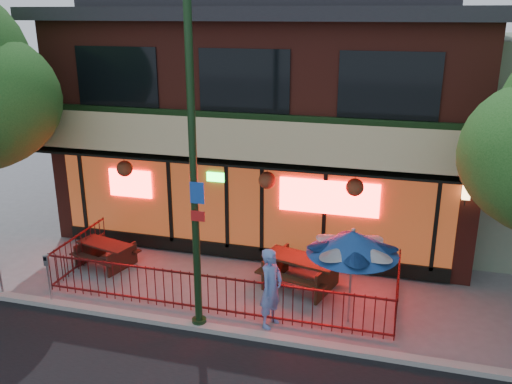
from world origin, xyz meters
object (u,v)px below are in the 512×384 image
patio_umbrella (353,242)px  street_light (194,193)px  pedestrian (271,288)px  parking_meter_near (48,271)px  picnic_table_right (301,268)px  picnic_table_left (106,251)px

patio_umbrella → street_light: bearing=-160.8°
pedestrian → parking_meter_near: pedestrian is taller
street_light → picnic_table_right: (1.81, 2.44, -2.62)m
street_light → picnic_table_left: 5.03m
patio_umbrella → parking_meter_near: size_ratio=1.80×
picnic_table_right → patio_umbrella: 2.38m
street_light → parking_meter_near: size_ratio=5.51×
picnic_table_right → patio_umbrella: patio_umbrella is taller
picnic_table_right → patio_umbrella: size_ratio=0.96×
patio_umbrella → parking_meter_near: patio_umbrella is taller
street_light → picnic_table_left: street_light is taller
picnic_table_right → parking_meter_near: parking_meter_near is taller
street_light → picnic_table_right: bearing=53.4°
patio_umbrella → pedestrian: patio_umbrella is taller
picnic_table_left → parking_meter_near: size_ratio=1.41×
picnic_table_left → picnic_table_right: (5.42, 0.22, 0.09)m
parking_meter_near → picnic_table_left: bearing=85.1°
picnic_table_left → patio_umbrella: patio_umbrella is taller
patio_umbrella → parking_meter_near: bearing=-171.0°
picnic_table_left → street_light: bearing=-31.7°
street_light → parking_meter_near: 4.43m
street_light → picnic_table_right: size_ratio=3.18×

